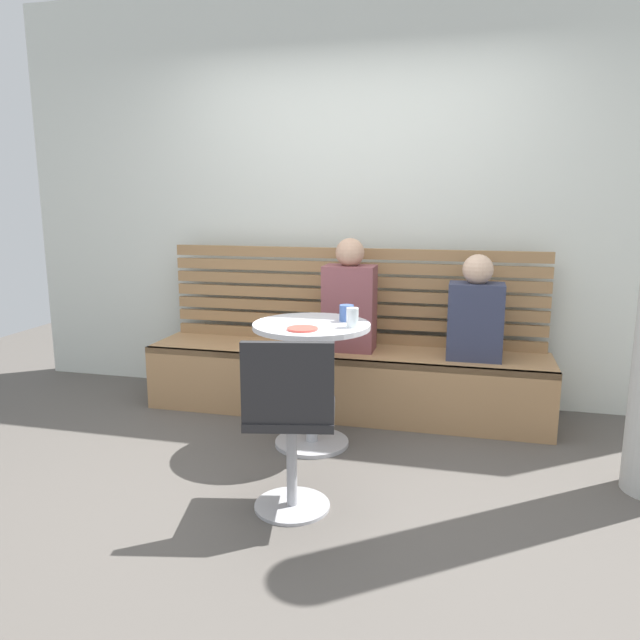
# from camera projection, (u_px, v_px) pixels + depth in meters

# --- Properties ---
(ground) EXTENTS (8.00, 8.00, 0.00)m
(ground) POSITION_uv_depth(u_px,v_px,m) (295.00, 492.00, 3.02)
(ground) COLOR #514C47
(back_wall) EXTENTS (5.20, 0.10, 2.90)m
(back_wall) POSITION_uv_depth(u_px,v_px,m) (358.00, 198.00, 4.30)
(back_wall) COLOR silver
(back_wall) RESTS_ON ground
(booth_bench) EXTENTS (2.70, 0.52, 0.44)m
(booth_bench) POSITION_uv_depth(u_px,v_px,m) (344.00, 381.00, 4.12)
(booth_bench) COLOR #A87C51
(booth_bench) RESTS_ON ground
(booth_backrest) EXTENTS (2.65, 0.04, 0.67)m
(booth_backrest) POSITION_uv_depth(u_px,v_px,m) (352.00, 295.00, 4.24)
(booth_backrest) COLOR #9A7249
(booth_backrest) RESTS_ON booth_bench
(cafe_table) EXTENTS (0.68, 0.68, 0.74)m
(cafe_table) POSITION_uv_depth(u_px,v_px,m) (312.00, 361.00, 3.51)
(cafe_table) COLOR #ADADB2
(cafe_table) RESTS_ON ground
(white_chair) EXTENTS (0.47, 0.47, 0.85)m
(white_chair) POSITION_uv_depth(u_px,v_px,m) (290.00, 419.00, 2.72)
(white_chair) COLOR #ADADB2
(white_chair) RESTS_ON ground
(person_adult) EXTENTS (0.34, 0.22, 0.75)m
(person_adult) POSITION_uv_depth(u_px,v_px,m) (350.00, 301.00, 4.02)
(person_adult) COLOR brown
(person_adult) RESTS_ON booth_bench
(person_child_left) EXTENTS (0.34, 0.22, 0.67)m
(person_child_left) POSITION_uv_depth(u_px,v_px,m) (476.00, 313.00, 3.80)
(person_child_left) COLOR #333851
(person_child_left) RESTS_ON booth_bench
(cup_water_clear) EXTENTS (0.07, 0.07, 0.11)m
(cup_water_clear) POSITION_uv_depth(u_px,v_px,m) (352.00, 318.00, 3.35)
(cup_water_clear) COLOR white
(cup_water_clear) RESTS_ON cafe_table
(cup_mug_blue) EXTENTS (0.08, 0.08, 0.09)m
(cup_mug_blue) POSITION_uv_depth(u_px,v_px,m) (347.00, 313.00, 3.53)
(cup_mug_blue) COLOR #3D5B9E
(cup_mug_blue) RESTS_ON cafe_table
(plate_small) EXTENTS (0.17, 0.17, 0.01)m
(plate_small) POSITION_uv_depth(u_px,v_px,m) (302.00, 329.00, 3.30)
(plate_small) COLOR #DB4C42
(plate_small) RESTS_ON cafe_table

